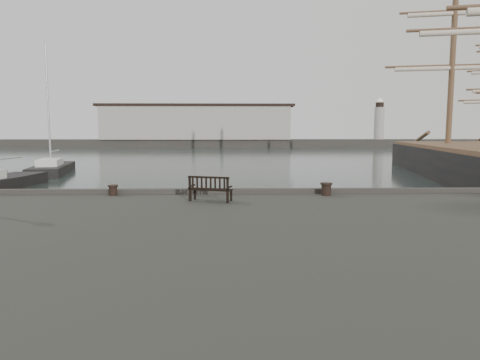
# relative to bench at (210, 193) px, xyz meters

# --- Properties ---
(ground) EXTENTS (400.00, 400.00, 0.00)m
(ground) POSITION_rel_bench_xyz_m (0.19, 1.88, -1.82)
(ground) COLOR black
(ground) RESTS_ON ground
(breakwater) EXTENTS (140.00, 9.50, 12.20)m
(breakwater) POSITION_rel_bench_xyz_m (-4.37, 93.88, 2.48)
(breakwater) COLOR #383530
(breakwater) RESTS_ON ground
(bench) EXTENTS (1.48, 0.89, 0.80)m
(bench) POSITION_rel_bench_xyz_m (0.00, 0.00, 0.00)
(bench) COLOR black
(bench) RESTS_ON quay
(bollard_left) EXTENTS (0.47, 0.47, 0.37)m
(bollard_left) POSITION_rel_bench_xyz_m (-3.53, 1.38, -0.07)
(bollard_left) COLOR black
(bollard_left) RESTS_ON quay
(bollard_right) EXTENTS (0.51, 0.51, 0.45)m
(bollard_right) POSITION_rel_bench_xyz_m (4.06, 1.20, -0.03)
(bollard_right) COLOR black
(bollard_right) RESTS_ON quay
(yacht_d) EXTENTS (4.77, 10.42, 12.60)m
(yacht_d) POSITION_rel_bench_xyz_m (-15.83, 25.96, -1.58)
(yacht_d) COLOR black
(yacht_d) RESTS_ON ground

